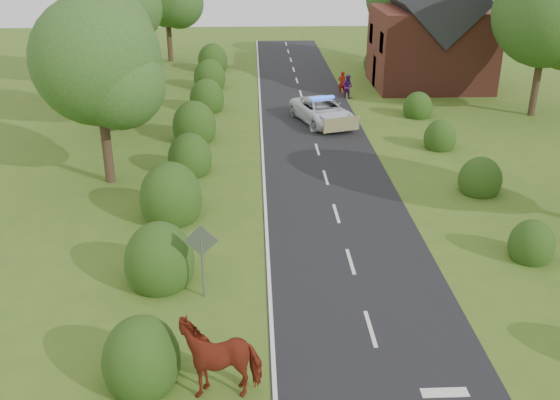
{
  "coord_description": "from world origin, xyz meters",
  "views": [
    {
      "loc": [
        -3.31,
        -15.08,
        10.87
      ],
      "look_at": [
        -2.38,
        6.57,
        1.3
      ],
      "focal_mm": 40.0,
      "sensor_mm": 36.0,
      "label": 1
    }
  ],
  "objects_px": {
    "cow": "(221,358)",
    "pedestrian_red": "(342,83)",
    "road_sign": "(202,251)",
    "pedestrian_purple": "(347,86)",
    "police_van": "(322,111)"
  },
  "relations": [
    {
      "from": "cow",
      "to": "pedestrian_purple",
      "type": "xyz_separation_m",
      "value": [
        7.36,
        28.97,
        -0.06
      ]
    },
    {
      "from": "cow",
      "to": "pedestrian_purple",
      "type": "bearing_deg",
      "value": 160.02
    },
    {
      "from": "cow",
      "to": "road_sign",
      "type": "bearing_deg",
      "value": -175.82
    },
    {
      "from": "police_van",
      "to": "pedestrian_purple",
      "type": "height_order",
      "value": "police_van"
    },
    {
      "from": "pedestrian_red",
      "to": "pedestrian_purple",
      "type": "xyz_separation_m",
      "value": [
        0.24,
        -1.06,
        -0.01
      ]
    },
    {
      "from": "cow",
      "to": "pedestrian_red",
      "type": "bearing_deg",
      "value": 160.93
    },
    {
      "from": "road_sign",
      "to": "pedestrian_purple",
      "type": "xyz_separation_m",
      "value": [
        8.1,
        24.72,
        -0.86
      ]
    },
    {
      "from": "cow",
      "to": "police_van",
      "type": "bearing_deg",
      "value": 162.04
    },
    {
      "from": "road_sign",
      "to": "cow",
      "type": "xyz_separation_m",
      "value": [
        0.74,
        -4.25,
        -0.8
      ]
    },
    {
      "from": "road_sign",
      "to": "pedestrian_purple",
      "type": "relative_size",
      "value": 1.59
    },
    {
      "from": "police_van",
      "to": "pedestrian_red",
      "type": "bearing_deg",
      "value": 54.92
    },
    {
      "from": "road_sign",
      "to": "police_van",
      "type": "height_order",
      "value": "road_sign"
    },
    {
      "from": "road_sign",
      "to": "pedestrian_purple",
      "type": "bearing_deg",
      "value": 71.86
    },
    {
      "from": "pedestrian_purple",
      "to": "cow",
      "type": "bearing_deg",
      "value": 119.24
    },
    {
      "from": "police_van",
      "to": "pedestrian_purple",
      "type": "bearing_deg",
      "value": 50.07
    }
  ]
}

